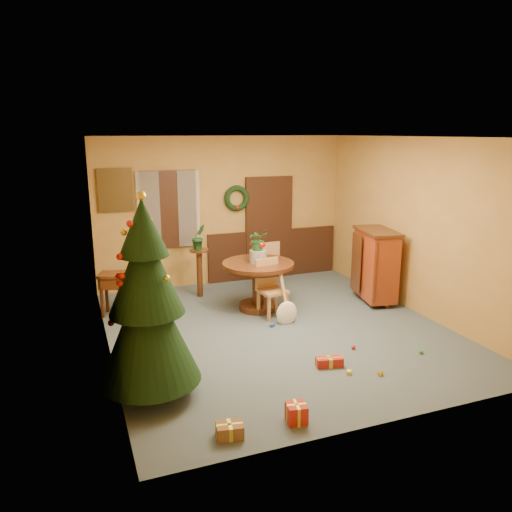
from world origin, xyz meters
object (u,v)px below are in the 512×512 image
dining_table (258,277)px  sideboard (376,263)px  chair_near (270,286)px  christmas_tree (147,304)px  writing_desk (124,283)px

dining_table → sideboard: (2.11, -0.34, 0.12)m
chair_near → christmas_tree: size_ratio=0.40×
chair_near → writing_desk: bearing=158.0°
writing_desk → sideboard: size_ratio=0.68×
sideboard → writing_desk: bearing=168.2°
dining_table → sideboard: sideboard is taller
chair_near → sideboard: size_ratio=0.73×
chair_near → christmas_tree: bearing=-139.8°
chair_near → christmas_tree: 3.04m
christmas_tree → writing_desk: size_ratio=2.66×
dining_table → christmas_tree: bearing=-134.0°
sideboard → chair_near: bearing=-179.8°
dining_table → writing_desk: 2.23m
dining_table → christmas_tree: size_ratio=0.51×
chair_near → dining_table: bearing=103.1°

